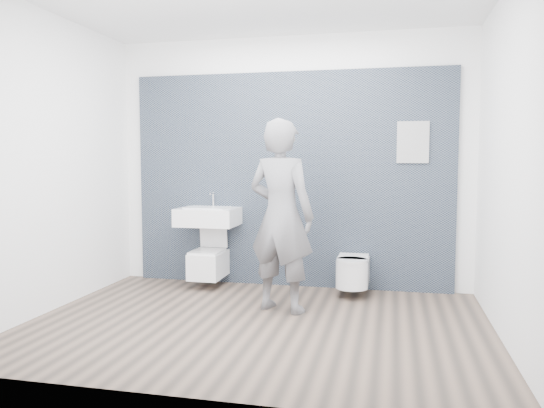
% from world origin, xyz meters
% --- Properties ---
extents(ground, '(4.00, 4.00, 0.00)m').
position_xyz_m(ground, '(0.00, 0.00, 0.00)').
color(ground, brown).
rests_on(ground, ground).
extents(room_shell, '(4.00, 4.00, 4.00)m').
position_xyz_m(room_shell, '(0.00, 0.00, 1.74)').
color(room_shell, white).
rests_on(room_shell, ground).
extents(tile_wall, '(3.60, 0.06, 2.40)m').
position_xyz_m(tile_wall, '(0.00, 1.47, 0.00)').
color(tile_wall, black).
rests_on(tile_wall, ground).
extents(washbasin, '(0.66, 0.49, 0.49)m').
position_xyz_m(washbasin, '(-0.87, 1.19, 0.80)').
color(washbasin, white).
rests_on(washbasin, ground).
extents(toilet_square, '(0.34, 0.50, 0.67)m').
position_xyz_m(toilet_square, '(-0.87, 1.20, 0.28)').
color(toilet_square, white).
rests_on(toilet_square, ground).
extents(toilet_rounded, '(0.33, 0.56, 0.31)m').
position_xyz_m(toilet_rounded, '(0.74, 1.16, 0.26)').
color(toilet_rounded, white).
rests_on(toilet_rounded, ground).
extents(info_placard, '(0.33, 0.03, 0.44)m').
position_xyz_m(info_placard, '(1.34, 1.43, 0.00)').
color(info_placard, silver).
rests_on(info_placard, ground).
extents(visitor, '(0.75, 0.60, 1.81)m').
position_xyz_m(visitor, '(0.12, 0.45, 0.90)').
color(visitor, slate).
rests_on(visitor, ground).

